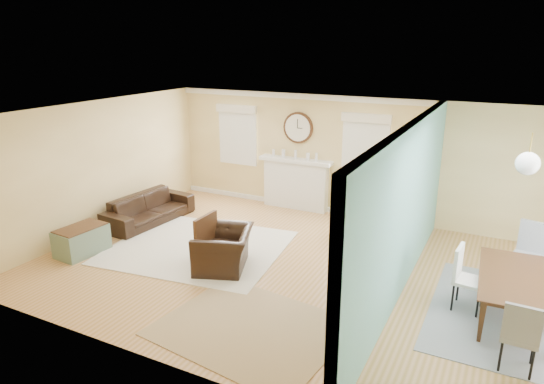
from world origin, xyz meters
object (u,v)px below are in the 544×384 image
object	(u,v)px
sofa	(149,209)
dining_table	(518,298)
green_chair	(361,219)
eames_chair	(224,249)
credenza	(391,238)

from	to	relation	value
sofa	dining_table	world-z (taller)	dining_table
sofa	green_chair	bearing A→B (deg)	-67.10
sofa	eames_chair	bearing A→B (deg)	-109.01
eames_chair	green_chair	xyz separation A→B (m)	(1.62, 2.52, -0.02)
sofa	eames_chair	distance (m)	2.83
eames_chair	green_chair	distance (m)	2.99
eames_chair	dining_table	size ratio (longest dim) A/B	0.58
credenza	green_chair	bearing A→B (deg)	132.48
credenza	dining_table	size ratio (longest dim) A/B	0.77
sofa	green_chair	size ratio (longest dim) A/B	2.94
green_chair	credenza	distance (m)	1.21
dining_table	sofa	bearing A→B (deg)	81.84
eames_chair	credenza	xyz separation A→B (m)	(2.43, 1.63, 0.06)
eames_chair	sofa	bearing A→B (deg)	-134.52
green_chair	credenza	size ratio (longest dim) A/B	0.51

